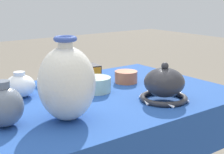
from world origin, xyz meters
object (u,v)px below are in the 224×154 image
object	(u,v)px
jar_round_slate	(4,106)
jar_round_porcelain	(20,86)
bowl_shallow_teal	(55,78)
vase_dome_bell	(164,86)
pot_squat_celadon	(96,84)
vase_tall_bulbous	(67,83)
pot_squat_terracotta	(126,77)
mosaic_tile_box	(87,72)

from	to	relation	value
jar_round_slate	jar_round_porcelain	xyz separation A→B (m)	(0.17, 0.28, -0.02)
jar_round_porcelain	bowl_shallow_teal	size ratio (longest dim) A/B	0.81
vase_dome_bell	pot_squat_celadon	distance (m)	0.32
vase_tall_bulbous	pot_squat_terracotta	distance (m)	0.56
vase_dome_bell	pot_squat_terracotta	world-z (taller)	vase_dome_bell
jar_round_porcelain	pot_squat_celadon	distance (m)	0.33
vase_dome_bell	bowl_shallow_teal	size ratio (longest dim) A/B	1.33
jar_round_slate	vase_tall_bulbous	bearing A→B (deg)	-19.78
vase_dome_bell	pot_squat_celadon	world-z (taller)	vase_dome_bell
mosaic_tile_box	jar_round_slate	size ratio (longest dim) A/B	0.81
vase_dome_bell	jar_round_porcelain	distance (m)	0.60
vase_tall_bulbous	bowl_shallow_teal	xyz separation A→B (m)	(0.18, 0.44, -0.10)
vase_tall_bulbous	jar_round_slate	size ratio (longest dim) A/B	1.88
mosaic_tile_box	bowl_shallow_teal	size ratio (longest dim) A/B	0.80
jar_round_porcelain	pot_squat_terracotta	distance (m)	0.52
jar_round_porcelain	vase_dome_bell	bearing A→B (deg)	-41.64
pot_squat_terracotta	bowl_shallow_teal	bearing A→B (deg)	150.16
mosaic_tile_box	pot_squat_terracotta	distance (m)	0.21
jar_round_porcelain	pot_squat_celadon	bearing A→B (deg)	-22.69
vase_tall_bulbous	jar_round_slate	bearing A→B (deg)	160.22
pot_squat_terracotta	bowl_shallow_teal	xyz separation A→B (m)	(-0.30, 0.17, 0.00)
vase_dome_bell	bowl_shallow_teal	world-z (taller)	vase_dome_bell
mosaic_tile_box	vase_dome_bell	bearing A→B (deg)	-79.20
vase_dome_bell	bowl_shallow_teal	bearing A→B (deg)	116.30
bowl_shallow_teal	jar_round_slate	bearing A→B (deg)	-136.07
vase_tall_bulbous	vase_dome_bell	bearing A→B (deg)	-6.95
pot_squat_terracotta	bowl_shallow_teal	distance (m)	0.35
pot_squat_terracotta	bowl_shallow_teal	world-z (taller)	bowl_shallow_teal
jar_round_slate	jar_round_porcelain	size ratio (longest dim) A/B	1.22
mosaic_tile_box	bowl_shallow_teal	xyz separation A→B (m)	(-0.19, -0.01, -0.00)
vase_tall_bulbous	pot_squat_celadon	xyz separation A→B (m)	(0.27, 0.22, -0.10)
bowl_shallow_teal	pot_squat_terracotta	bearing A→B (deg)	-29.84
jar_round_slate	pot_squat_celadon	size ratio (longest dim) A/B	1.14
vase_tall_bulbous	jar_round_porcelain	size ratio (longest dim) A/B	2.30
mosaic_tile_box	pot_squat_terracotta	size ratio (longest dim) A/B	1.14
vase_dome_bell	bowl_shallow_teal	xyz separation A→B (m)	(-0.24, 0.49, -0.03)
vase_tall_bulbous	mosaic_tile_box	xyz separation A→B (m)	(0.38, 0.45, -0.10)
mosaic_tile_box	jar_round_porcelain	size ratio (longest dim) A/B	0.99
jar_round_porcelain	bowl_shallow_teal	xyz separation A→B (m)	(0.21, 0.09, -0.02)
jar_round_porcelain	pot_squat_terracotta	world-z (taller)	jar_round_porcelain
vase_dome_bell	jar_round_slate	size ratio (longest dim) A/B	1.34
jar_round_slate	jar_round_porcelain	distance (m)	0.33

